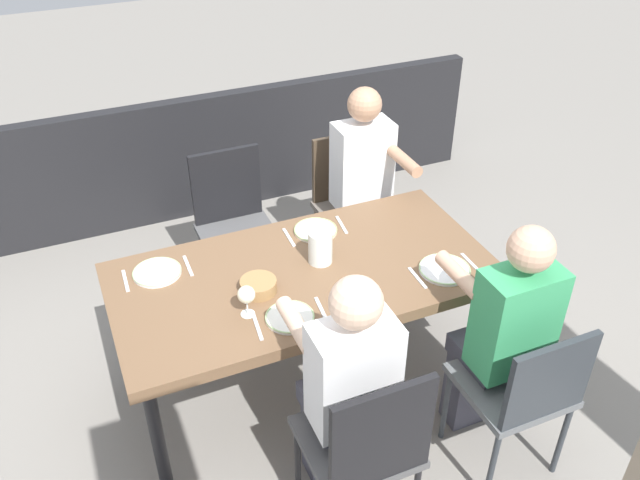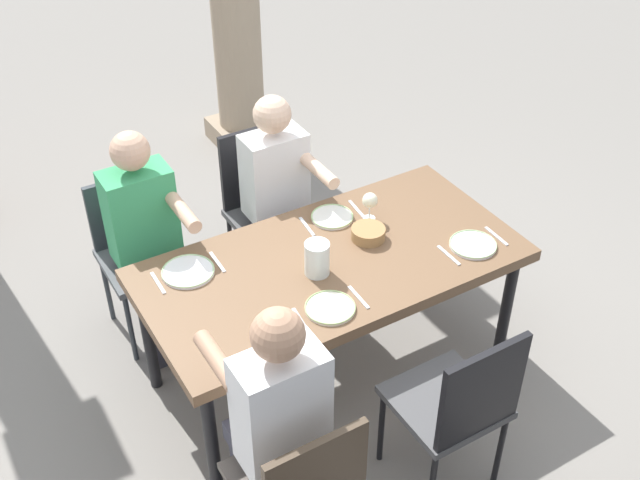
{
  "view_description": "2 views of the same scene",
  "coord_description": "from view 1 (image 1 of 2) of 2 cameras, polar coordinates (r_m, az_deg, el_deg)",
  "views": [
    {
      "loc": [
        0.93,
        2.38,
        2.71
      ],
      "look_at": [
        -0.11,
        -0.05,
        0.88
      ],
      "focal_mm": 37.47,
      "sensor_mm": 36.0,
      "label": 1
    },
    {
      "loc": [
        -1.55,
        -2.5,
        3.1
      ],
      "look_at": [
        -0.04,
        0.04,
        0.86
      ],
      "focal_mm": 44.15,
      "sensor_mm": 36.0,
      "label": 2
    }
  ],
  "objects": [
    {
      "name": "diner_guest_third",
      "position": [
        2.77,
        2.12,
        -12.29
      ],
      "size": [
        0.34,
        0.49,
        1.27
      ],
      "color": "#3F3F4C",
      "rests_on": "ground"
    },
    {
      "name": "chair_west_south",
      "position": [
        4.24,
        2.63,
        3.64
      ],
      "size": [
        0.44,
        0.44,
        0.91
      ],
      "color": "#6A6158",
      "rests_on": "ground"
    },
    {
      "name": "patio_railing",
      "position": [
        4.96,
        -9.84,
        7.11
      ],
      "size": [
        4.23,
        0.1,
        0.9
      ],
      "primitive_type": "cube",
      "color": "black",
      "rests_on": "ground"
    },
    {
      "name": "plate_3",
      "position": [
        3.29,
        -13.75,
        -2.68
      ],
      "size": [
        0.23,
        0.23,
        0.02
      ],
      "color": "white",
      "rests_on": "dining_table"
    },
    {
      "name": "spoon_0",
      "position": [
        3.2,
        8.32,
        -3.22
      ],
      "size": [
        0.02,
        0.17,
        0.01
      ],
      "primitive_type": "cube",
      "rotation": [
        0.0,
        0.0,
        -0.03
      ],
      "color": "silver",
      "rests_on": "dining_table"
    },
    {
      "name": "spoon_2",
      "position": [
        2.92,
        -5.36,
        -7.42
      ],
      "size": [
        0.03,
        0.17,
        0.01
      ],
      "primitive_type": "cube",
      "rotation": [
        0.0,
        0.0,
        -0.11
      ],
      "color": "silver",
      "rests_on": "dining_table"
    },
    {
      "name": "fork_2",
      "position": [
        2.99,
        0.11,
        -5.94
      ],
      "size": [
        0.03,
        0.17,
        0.01
      ],
      "primitive_type": "cube",
      "rotation": [
        0.0,
        0.0,
        -0.1
      ],
      "color": "silver",
      "rests_on": "dining_table"
    },
    {
      "name": "fork_3",
      "position": [
        3.31,
        -11.21,
        -2.17
      ],
      "size": [
        0.02,
        0.17,
        0.01
      ],
      "primitive_type": "cube",
      "rotation": [
        0.0,
        0.0,
        -0.01
      ],
      "color": "silver",
      "rests_on": "dining_table"
    },
    {
      "name": "chair_mid_north",
      "position": [
        2.76,
        3.99,
        -17.0
      ],
      "size": [
        0.44,
        0.44,
        0.96
      ],
      "color": "#4F4F50",
      "rests_on": "ground"
    },
    {
      "name": "chair_mid_south",
      "position": [
        4.0,
        -7.35,
        1.76
      ],
      "size": [
        0.44,
        0.44,
        0.95
      ],
      "color": "#4F4F50",
      "rests_on": "ground"
    },
    {
      "name": "plate_2",
      "position": [
        2.95,
        -2.59,
        -6.59
      ],
      "size": [
        0.22,
        0.22,
        0.02
      ],
      "color": "white",
      "rests_on": "dining_table"
    },
    {
      "name": "bread_basket",
      "position": [
        3.09,
        -5.28,
        -3.92
      ],
      "size": [
        0.17,
        0.17,
        0.06
      ],
      "primitive_type": "cylinder",
      "color": "#9E7547",
      "rests_on": "dining_table"
    },
    {
      "name": "spoon_3",
      "position": [
        3.28,
        -16.28,
        -3.36
      ],
      "size": [
        0.02,
        0.17,
        0.01
      ],
      "primitive_type": "cube",
      "rotation": [
        0.0,
        0.0,
        -0.03
      ],
      "color": "silver",
      "rests_on": "dining_table"
    },
    {
      "name": "plate_0",
      "position": [
        3.27,
        10.6,
        -2.48
      ],
      "size": [
        0.25,
        0.25,
        0.02
      ],
      "color": "white",
      "rests_on": "dining_table"
    },
    {
      "name": "diner_woman_green",
      "position": [
        3.09,
        15.2,
        -7.69
      ],
      "size": [
        0.35,
        0.49,
        1.28
      ],
      "color": "#3F3F4C",
      "rests_on": "ground"
    },
    {
      "name": "fork_1",
      "position": [
        3.54,
        1.86,
        1.3
      ],
      "size": [
        0.04,
        0.17,
        0.01
      ],
      "primitive_type": "cube",
      "rotation": [
        0.0,
        0.0,
        -0.12
      ],
      "color": "silver",
      "rests_on": "dining_table"
    },
    {
      "name": "diner_man_white",
      "position": [
        3.99,
        3.99,
        4.41
      ],
      "size": [
        0.35,
        0.49,
        1.3
      ],
      "color": "#3F3F4C",
      "rests_on": "ground"
    },
    {
      "name": "plate_1",
      "position": [
        3.49,
        -0.38,
        0.85
      ],
      "size": [
        0.23,
        0.23,
        0.02
      ],
      "color": "silver",
      "rests_on": "dining_table"
    },
    {
      "name": "dining_table",
      "position": [
        3.25,
        -1.4,
        -3.6
      ],
      "size": [
        1.83,
        0.92,
        0.75
      ],
      "color": "brown",
      "rests_on": "ground"
    },
    {
      "name": "ground_plane",
      "position": [
        3.72,
        -1.25,
        -11.95
      ],
      "size": [
        16.0,
        16.0,
        0.0
      ],
      "primitive_type": "plane",
      "color": "gray"
    },
    {
      "name": "wine_glass_2",
      "position": [
        2.92,
        -6.31,
        -4.71
      ],
      "size": [
        0.08,
        0.08,
        0.15
      ],
      "color": "white",
      "rests_on": "dining_table"
    },
    {
      "name": "water_pitcher",
      "position": [
        3.24,
        0.03,
        -0.73
      ],
      "size": [
        0.12,
        0.12,
        0.17
      ],
      "color": "white",
      "rests_on": "dining_table"
    },
    {
      "name": "fork_0",
      "position": [
        3.35,
        12.76,
        -1.93
      ],
      "size": [
        0.02,
        0.17,
        0.01
      ],
      "primitive_type": "cube",
      "rotation": [
        0.0,
        0.0,
        -0.02
      ],
      "color": "silver",
      "rests_on": "dining_table"
    },
    {
      "name": "chair_west_north",
      "position": [
        3.09,
        16.99,
        -12.02
      ],
      "size": [
        0.44,
        0.44,
        0.89
      ],
      "color": "#5B5E61",
      "rests_on": "ground"
    },
    {
      "name": "spoon_1",
      "position": [
        3.45,
        -2.67,
        0.22
      ],
      "size": [
        0.02,
        0.17,
        0.01
      ],
      "primitive_type": "cube",
      "rotation": [
        0.0,
        0.0,
        -0.04
      ],
      "color": "silver",
      "rests_on": "dining_table"
    }
  ]
}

